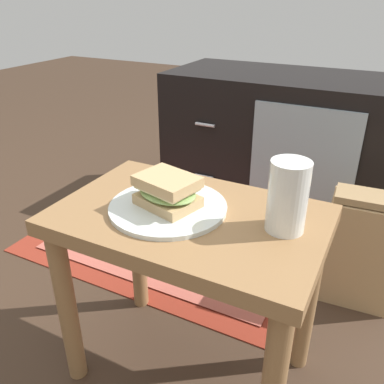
{
  "coord_description": "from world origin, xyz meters",
  "views": [
    {
      "loc": [
        0.34,
        -0.65,
        0.88
      ],
      "look_at": [
        0.01,
        0.0,
        0.51
      ],
      "focal_mm": 37.86,
      "sensor_mm": 36.0,
      "label": 1
    }
  ],
  "objects_px": {
    "plate": "(168,207)",
    "beer_glass": "(288,198)",
    "tv_cabinet": "(285,146)",
    "paper_bag": "(361,249)",
    "sandwich_front": "(168,191)"
  },
  "relations": [
    {
      "from": "plate",
      "to": "beer_glass",
      "type": "relative_size",
      "value": 1.77
    },
    {
      "from": "tv_cabinet",
      "to": "beer_glass",
      "type": "height_order",
      "value": "beer_glass"
    },
    {
      "from": "plate",
      "to": "paper_bag",
      "type": "distance_m",
      "value": 0.68
    },
    {
      "from": "tv_cabinet",
      "to": "sandwich_front",
      "type": "bearing_deg",
      "value": -90.37
    },
    {
      "from": "tv_cabinet",
      "to": "plate",
      "type": "xyz_separation_m",
      "value": [
        -0.01,
        -0.95,
        0.17
      ]
    },
    {
      "from": "beer_glass",
      "to": "paper_bag",
      "type": "xyz_separation_m",
      "value": [
        0.14,
        0.45,
        -0.35
      ]
    },
    {
      "from": "beer_glass",
      "to": "plate",
      "type": "bearing_deg",
      "value": -171.83
    },
    {
      "from": "sandwich_front",
      "to": "paper_bag",
      "type": "xyz_separation_m",
      "value": [
        0.38,
        0.49,
        -0.33
      ]
    },
    {
      "from": "sandwich_front",
      "to": "beer_glass",
      "type": "height_order",
      "value": "beer_glass"
    },
    {
      "from": "tv_cabinet",
      "to": "plate",
      "type": "distance_m",
      "value": 0.97
    },
    {
      "from": "plate",
      "to": "paper_bag",
      "type": "height_order",
      "value": "plate"
    },
    {
      "from": "tv_cabinet",
      "to": "paper_bag",
      "type": "relative_size",
      "value": 2.65
    },
    {
      "from": "tv_cabinet",
      "to": "paper_bag",
      "type": "distance_m",
      "value": 0.61
    },
    {
      "from": "sandwich_front",
      "to": "beer_glass",
      "type": "xyz_separation_m",
      "value": [
        0.24,
        0.03,
        0.03
      ]
    },
    {
      "from": "plate",
      "to": "tv_cabinet",
      "type": "bearing_deg",
      "value": 89.63
    }
  ]
}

